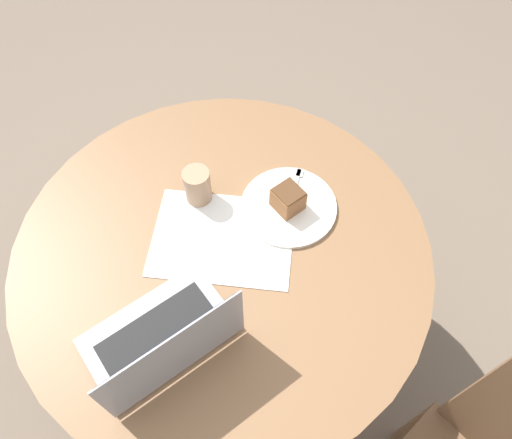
{
  "coord_description": "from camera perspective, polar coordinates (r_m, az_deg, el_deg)",
  "views": [
    {
      "loc": [
        0.43,
        -0.49,
        1.88
      ],
      "look_at": [
        0.04,
        0.1,
        0.76
      ],
      "focal_mm": 35.0,
      "sensor_mm": 36.0,
      "label": 1
    }
  ],
  "objects": [
    {
      "name": "ground_plane",
      "position": [
        1.99,
        -2.7,
        -13.39
      ],
      "size": [
        12.0,
        12.0,
        0.0
      ],
      "primitive_type": "plane",
      "color": "#6B5B4C"
    },
    {
      "name": "fork",
      "position": [
        1.42,
        4.42,
        3.72
      ],
      "size": [
        0.07,
        0.17,
        0.0
      ],
      "rotation": [
        0.0,
        0.0,
        8.17
      ],
      "color": "silver",
      "rests_on": "plate"
    },
    {
      "name": "laptop",
      "position": [
        1.2,
        -10.56,
        -13.32
      ],
      "size": [
        0.32,
        0.4,
        0.23
      ],
      "rotation": [
        0.0,
        0.0,
        7.5
      ],
      "color": "gray",
      "rests_on": "dining_table"
    },
    {
      "name": "cake_slice",
      "position": [
        1.36,
        3.68,
        2.36
      ],
      "size": [
        0.09,
        0.09,
        0.07
      ],
      "rotation": [
        0.0,
        0.0,
        1.25
      ],
      "color": "brown",
      "rests_on": "plate"
    },
    {
      "name": "coffee_glass",
      "position": [
        1.38,
        -6.71,
        3.85
      ],
      "size": [
        0.07,
        0.07,
        0.11
      ],
      "color": "#997556",
      "rests_on": "dining_table"
    },
    {
      "name": "dining_table",
      "position": [
        1.48,
        -3.57,
        -6.38
      ],
      "size": [
        1.12,
        1.12,
        0.72
      ],
      "color": "brown",
      "rests_on": "ground_plane"
    },
    {
      "name": "plate",
      "position": [
        1.4,
        3.76,
        1.5
      ],
      "size": [
        0.27,
        0.27,
        0.01
      ],
      "color": "silver",
      "rests_on": "dining_table"
    },
    {
      "name": "paper_document",
      "position": [
        1.35,
        -3.83,
        -2.08
      ],
      "size": [
        0.46,
        0.42,
        0.0
      ],
      "rotation": [
        0.0,
        0.0,
        0.47
      ],
      "color": "white",
      "rests_on": "dining_table"
    }
  ]
}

